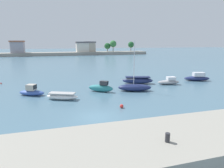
% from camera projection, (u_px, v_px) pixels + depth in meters
% --- Properties ---
extents(ground_plane, '(400.00, 400.00, 0.00)m').
position_uv_depth(ground_plane, '(97.00, 117.00, 19.34)').
color(ground_plane, slate).
extents(seawall_embankment, '(74.86, 5.52, 1.81)m').
position_uv_depth(seawall_embankment, '(126.00, 155.00, 11.31)').
color(seawall_embankment, '#9E998C').
rests_on(seawall_embankment, ground).
extents(mooring_bollard, '(0.27, 0.27, 0.52)m').
position_uv_depth(mooring_bollard, '(167.00, 137.00, 10.91)').
color(mooring_bollard, '#2D2D33').
rests_on(mooring_bollard, seawall_embankment).
extents(moored_boat_0, '(3.88, 2.81, 1.53)m').
position_uv_depth(moored_boat_0, '(32.00, 92.00, 27.15)').
color(moored_boat_0, '#3856A8').
rests_on(moored_boat_0, ground).
extents(moored_boat_1, '(4.35, 2.92, 0.87)m').
position_uv_depth(moored_boat_1, '(62.00, 96.00, 25.23)').
color(moored_boat_1, white).
rests_on(moored_boat_1, ground).
extents(moored_boat_2, '(3.75, 2.96, 1.64)m').
position_uv_depth(moored_boat_2, '(101.00, 88.00, 29.09)').
color(moored_boat_2, teal).
rests_on(moored_boat_2, ground).
extents(moored_boat_3, '(5.20, 3.01, 7.40)m').
position_uv_depth(moored_boat_3, '(135.00, 87.00, 29.55)').
color(moored_boat_3, navy).
rests_on(moored_boat_3, ground).
extents(moored_boat_4, '(5.56, 3.00, 1.23)m').
position_uv_depth(moored_boat_4, '(138.00, 80.00, 34.63)').
color(moored_boat_4, navy).
rests_on(moored_boat_4, ground).
extents(moored_boat_5, '(4.00, 1.98, 1.32)m').
position_uv_depth(moored_boat_5, '(169.00, 82.00, 34.08)').
color(moored_boat_5, '#9E9EA3').
rests_on(moored_boat_5, ground).
extents(moored_boat_6, '(5.06, 2.89, 1.58)m').
position_uv_depth(moored_boat_6, '(197.00, 78.00, 37.29)').
color(moored_boat_6, navy).
rests_on(moored_boat_6, ground).
extents(mooring_buoy_0, '(0.26, 0.26, 0.26)m').
position_uv_depth(mooring_buoy_0, '(1.00, 83.00, 34.37)').
color(mooring_buoy_0, red).
rests_on(mooring_buoy_0, ground).
extents(mooring_buoy_2, '(0.43, 0.43, 0.43)m').
position_uv_depth(mooring_buoy_2, '(122.00, 106.00, 21.98)').
color(mooring_buoy_2, red).
rests_on(mooring_buoy_2, ground).
extents(distant_shoreline, '(95.46, 8.92, 7.89)m').
position_uv_depth(distant_shoreline, '(63.00, 51.00, 106.27)').
color(distant_shoreline, gray).
rests_on(distant_shoreline, ground).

